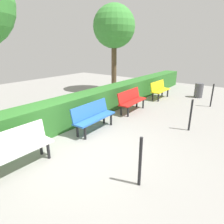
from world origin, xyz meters
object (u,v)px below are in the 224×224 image
(bench_blue, at_px, (93,116))
(bench_white, at_px, (17,147))
(bench_red, at_px, (131,100))
(tree_near, at_px, (114,27))
(bench_yellow, at_px, (159,89))
(trash_bin, at_px, (199,90))

(bench_blue, bearing_deg, bench_white, -1.65)
(bench_red, height_order, tree_near, tree_near)
(bench_red, bearing_deg, bench_blue, -1.17)
(bench_yellow, xyz_separation_m, tree_near, (-0.03, -2.86, 2.99))
(bench_blue, bearing_deg, trash_bin, 163.90)
(bench_blue, bearing_deg, bench_yellow, 177.51)
(bench_blue, bearing_deg, tree_near, -152.25)
(bench_yellow, bearing_deg, bench_blue, 0.67)
(bench_white, height_order, tree_near, tree_near)
(bench_red, height_order, bench_white, bench_white)
(bench_red, distance_m, bench_blue, 2.30)
(bench_yellow, xyz_separation_m, bench_white, (7.32, 0.02, 0.00))
(bench_yellow, relative_size, tree_near, 0.30)
(bench_white, bearing_deg, bench_red, -179.13)
(trash_bin, bearing_deg, tree_near, -72.57)
(bench_white, height_order, trash_bin, bench_white)
(bench_yellow, height_order, tree_near, tree_near)
(bench_yellow, bearing_deg, bench_white, 0.95)
(bench_yellow, relative_size, trash_bin, 1.93)
(tree_near, bearing_deg, bench_blue, 30.10)
(bench_blue, distance_m, bench_white, 2.43)
(bench_white, bearing_deg, trash_bin, 170.19)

